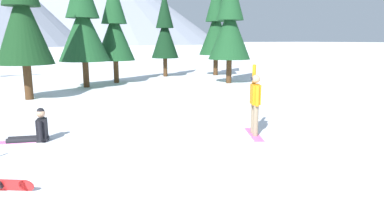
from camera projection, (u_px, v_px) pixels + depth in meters
The scene contains 8 objects.
snowboarder_midground at pixel (255, 102), 10.03m from camera, with size 0.90×1.47×2.04m.
snowboarder_background at pixel (35, 130), 9.53m from camera, with size 1.86×0.88×0.93m.
pine_tree_broad at pixel (83, 21), 19.83m from camera, with size 2.90×2.90×6.98m.
pine_tree_short at pixel (230, 23), 21.83m from camera, with size 2.67×2.67×6.96m.
pine_tree_slender at pixel (114, 26), 22.06m from camera, with size 2.48×2.48×6.59m.
pine_tree_tall at pixel (165, 30), 25.99m from camera, with size 2.05×2.05×6.36m.
pine_tree_twin at pixel (216, 24), 26.90m from camera, with size 2.60×2.60×7.27m.
pine_tree_young at pixel (22, 10), 15.58m from camera, with size 2.52×2.52×7.44m.
Camera 1 is at (-2.64, -3.60, 2.74)m, focal length 32.57 mm.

